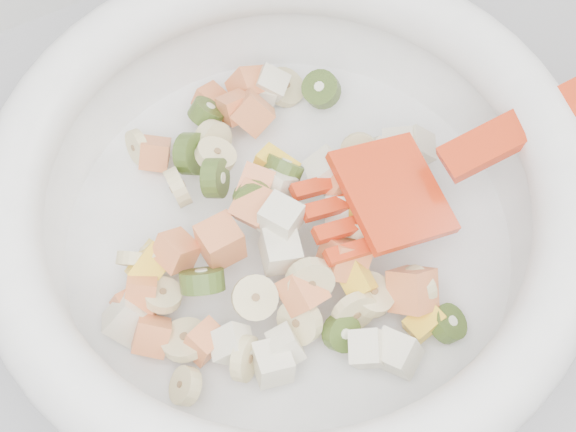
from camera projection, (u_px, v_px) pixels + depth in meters
name	position (u px, v px, depth m)	size (l,w,h in m)	color
counter	(410.00, 390.00, 0.98)	(2.00, 0.60, 0.90)	gray
mixing_bowl	(289.00, 209.00, 0.52)	(0.48, 0.35, 0.12)	white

